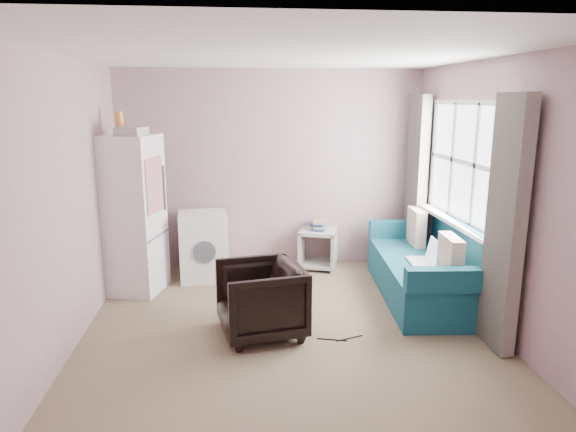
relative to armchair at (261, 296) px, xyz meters
name	(u,v)px	position (x,y,z in m)	size (l,w,h in m)	color
room	(292,203)	(0.28, -0.07, 0.88)	(3.84, 4.24, 2.54)	#806D54
armchair	(261,296)	(0.00, 0.00, 0.00)	(0.73, 0.68, 0.75)	black
fridge	(131,214)	(-1.36, 1.28, 0.52)	(0.74, 0.74, 2.00)	white
washing_machine	(203,244)	(-0.61, 1.62, 0.05)	(0.62, 0.62, 0.80)	white
side_table	(318,246)	(0.84, 1.85, -0.08)	(0.58, 0.58, 0.63)	#B0B0AC
sofa	(431,268)	(1.90, 0.74, -0.05)	(1.07, 2.08, 0.90)	#195F72
window_dressing	(452,200)	(2.04, 0.62, 0.73)	(0.17, 2.62, 2.18)	white
floor_cables	(341,339)	(0.72, -0.19, -0.37)	(0.44, 0.11, 0.01)	black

